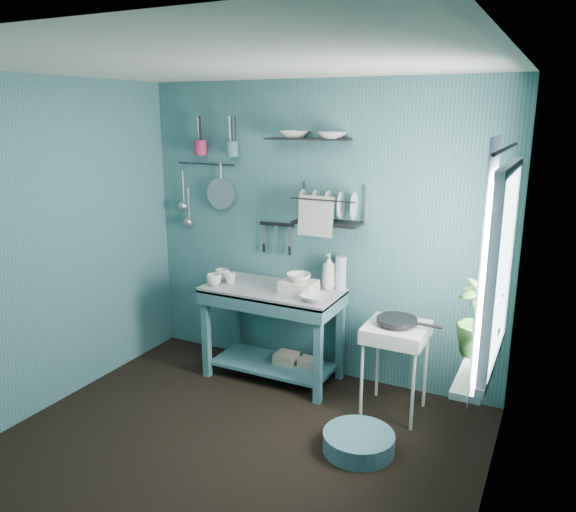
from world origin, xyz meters
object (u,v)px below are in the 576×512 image
at_px(work_counter, 273,333).
at_px(dish_rack, 328,204).
at_px(soap_bottle, 329,271).
at_px(utensil_cup_magenta, 200,148).
at_px(mug_left, 214,280).
at_px(storage_tin_small, 309,369).
at_px(potted_plant, 478,318).
at_px(floor_basin, 359,442).
at_px(wash_tub, 299,287).
at_px(water_bottle, 341,273).
at_px(hotplate_stand, 394,369).
at_px(utensil_cup_teal, 232,149).
at_px(mug_mid, 230,279).
at_px(frying_pan, 397,320).
at_px(storage_tin_large, 286,365).
at_px(mug_right, 222,275).
at_px(colander, 221,194).

distance_m(work_counter, dish_rack, 1.20).
bearing_deg(soap_bottle, utensil_cup_magenta, 178.42).
xyz_separation_m(mug_left, storage_tin_small, (0.78, 0.24, -0.76)).
xyz_separation_m(potted_plant, floor_basin, (-0.69, -0.05, -1.00)).
relative_size(wash_tub, utensil_cup_magenta, 2.15).
relative_size(work_counter, mug_left, 9.33).
bearing_deg(potted_plant, work_counter, 159.09).
relative_size(wash_tub, water_bottle, 1.00).
relative_size(work_counter, hotplate_stand, 1.62).
bearing_deg(soap_bottle, dish_rack, -125.56).
relative_size(utensil_cup_teal, floor_basin, 0.27).
relative_size(mug_mid, utensil_cup_teal, 0.77).
distance_m(work_counter, wash_tub, 0.52).
bearing_deg(water_bottle, hotplate_stand, -29.56).
height_order(work_counter, potted_plant, potted_plant).
bearing_deg(mug_mid, hotplate_stand, -1.80).
bearing_deg(storage_tin_small, utensil_cup_magenta, 172.32).
relative_size(frying_pan, dish_rack, 0.55).
distance_m(water_bottle, storage_tin_large, 0.96).
height_order(wash_tub, frying_pan, wash_tub).
height_order(water_bottle, utensil_cup_magenta, utensil_cup_magenta).
bearing_deg(utensil_cup_teal, potted_plant, -21.74).
height_order(work_counter, utensil_cup_teal, utensil_cup_teal).
distance_m(potted_plant, floor_basin, 1.21).
distance_m(mug_left, hotplate_stand, 1.66).
bearing_deg(floor_basin, potted_plant, 4.26).
bearing_deg(mug_left, work_counter, 18.43).
xyz_separation_m(work_counter, storage_tin_large, (0.10, 0.05, -0.30)).
relative_size(dish_rack, floor_basin, 1.13).
relative_size(mug_right, colander, 0.44).
height_order(mug_right, colander, colander).
bearing_deg(dish_rack, mug_right, -168.74).
distance_m(water_bottle, colander, 1.32).
distance_m(wash_tub, frying_pan, 0.86).
bearing_deg(frying_pan, storage_tin_small, 166.81).
relative_size(water_bottle, potted_plant, 0.61).
bearing_deg(work_counter, utensil_cup_magenta, 160.31).
bearing_deg(utensil_cup_teal, mug_mid, -65.19).
relative_size(mug_right, hotplate_stand, 0.17).
bearing_deg(work_counter, mug_right, 175.79).
bearing_deg(soap_bottle, colander, 176.58).
height_order(wash_tub, colander, colander).
relative_size(soap_bottle, hotplate_stand, 0.42).
xyz_separation_m(mug_right, wash_tub, (0.75, -0.02, 0.00)).
bearing_deg(mug_right, colander, 121.88).
relative_size(mug_right, dish_rack, 0.22).
xyz_separation_m(hotplate_stand, storage_tin_large, (-1.00, 0.16, -0.25)).
bearing_deg(frying_pan, floor_basin, -95.66).
xyz_separation_m(mug_right, utensil_cup_magenta, (-0.35, 0.23, 1.07)).
bearing_deg(mug_mid, floor_basin, -24.73).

